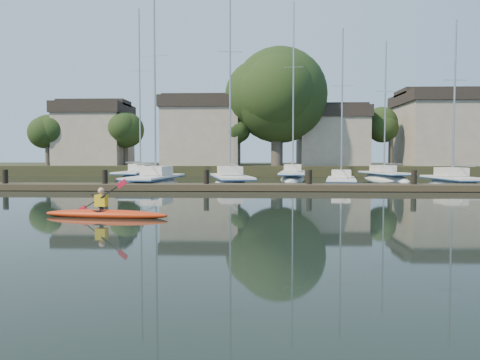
{
  "coord_description": "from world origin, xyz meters",
  "views": [
    {
      "loc": [
        -0.0,
        -13.2,
        2.03
      ],
      "look_at": [
        -0.6,
        2.66,
        1.2
      ],
      "focal_mm": 35.0,
      "sensor_mm": 36.0,
      "label": 1
    }
  ],
  "objects_px": {
    "sailboat_1": "(155,189)",
    "sailboat_7": "(385,182)",
    "kayak": "(105,212)",
    "sailboat_3": "(341,189)",
    "sailboat_6": "(293,181)",
    "sailboat_2": "(231,188)",
    "sailboat_4": "(454,189)",
    "dock": "(257,187)",
    "sailboat_5": "(140,181)"
  },
  "relations": [
    {
      "from": "kayak",
      "to": "sailboat_2",
      "type": "xyz_separation_m",
      "value": [
        3.16,
        17.26,
        -0.36
      ]
    },
    {
      "from": "dock",
      "to": "sailboat_4",
      "type": "distance_m",
      "value": 13.63
    },
    {
      "from": "sailboat_5",
      "to": "sailboat_7",
      "type": "height_order",
      "value": "sailboat_5"
    },
    {
      "from": "sailboat_3",
      "to": "sailboat_7",
      "type": "height_order",
      "value": "sailboat_7"
    },
    {
      "from": "kayak",
      "to": "sailboat_3",
      "type": "bearing_deg",
      "value": 64.12
    },
    {
      "from": "dock",
      "to": "sailboat_6",
      "type": "relative_size",
      "value": 2.06
    },
    {
      "from": "sailboat_4",
      "to": "sailboat_7",
      "type": "distance_m",
      "value": 9.16
    },
    {
      "from": "sailboat_6",
      "to": "sailboat_7",
      "type": "bearing_deg",
      "value": 3.47
    },
    {
      "from": "sailboat_2",
      "to": "sailboat_6",
      "type": "relative_size",
      "value": 0.96
    },
    {
      "from": "sailboat_1",
      "to": "sailboat_2",
      "type": "distance_m",
      "value": 5.22
    },
    {
      "from": "kayak",
      "to": "sailboat_7",
      "type": "bearing_deg",
      "value": 65.29
    },
    {
      "from": "sailboat_2",
      "to": "sailboat_7",
      "type": "xyz_separation_m",
      "value": [
        12.76,
        7.87,
        0.0
      ]
    },
    {
      "from": "dock",
      "to": "sailboat_1",
      "type": "bearing_deg",
      "value": 149.16
    },
    {
      "from": "kayak",
      "to": "sailboat_7",
      "type": "xyz_separation_m",
      "value": [
        15.92,
        25.13,
        -0.36
      ]
    },
    {
      "from": "kayak",
      "to": "sailboat_1",
      "type": "height_order",
      "value": "sailboat_1"
    },
    {
      "from": "sailboat_2",
      "to": "sailboat_4",
      "type": "distance_m",
      "value": 14.88
    },
    {
      "from": "sailboat_4",
      "to": "sailboat_7",
      "type": "height_order",
      "value": "sailboat_7"
    },
    {
      "from": "sailboat_1",
      "to": "sailboat_7",
      "type": "height_order",
      "value": "sailboat_1"
    },
    {
      "from": "dock",
      "to": "sailboat_5",
      "type": "relative_size",
      "value": 2.09
    },
    {
      "from": "sailboat_3",
      "to": "sailboat_5",
      "type": "xyz_separation_m",
      "value": [
        -15.94,
        9.83,
        -0.03
      ]
    },
    {
      "from": "sailboat_2",
      "to": "sailboat_3",
      "type": "relative_size",
      "value": 1.38
    },
    {
      "from": "dock",
      "to": "sailboat_6",
      "type": "height_order",
      "value": "sailboat_6"
    },
    {
      "from": "sailboat_3",
      "to": "sailboat_5",
      "type": "distance_m",
      "value": 18.73
    },
    {
      "from": "sailboat_4",
      "to": "sailboat_5",
      "type": "xyz_separation_m",
      "value": [
        -23.4,
        9.55,
        -0.0
      ]
    },
    {
      "from": "sailboat_1",
      "to": "sailboat_4",
      "type": "height_order",
      "value": "sailboat_1"
    },
    {
      "from": "sailboat_5",
      "to": "sailboat_2",
      "type": "bearing_deg",
      "value": -40.36
    },
    {
      "from": "sailboat_6",
      "to": "dock",
      "type": "bearing_deg",
      "value": -96.85
    },
    {
      "from": "kayak",
      "to": "sailboat_2",
      "type": "bearing_deg",
      "value": 87.26
    },
    {
      "from": "sailboat_1",
      "to": "sailboat_5",
      "type": "distance_m",
      "value": 10.11
    },
    {
      "from": "sailboat_3",
      "to": "sailboat_5",
      "type": "bearing_deg",
      "value": 158.24
    },
    {
      "from": "sailboat_2",
      "to": "sailboat_6",
      "type": "distance_m",
      "value": 9.58
    },
    {
      "from": "sailboat_4",
      "to": "sailboat_5",
      "type": "height_order",
      "value": "sailboat_5"
    },
    {
      "from": "sailboat_3",
      "to": "sailboat_7",
      "type": "bearing_deg",
      "value": 69.66
    },
    {
      "from": "kayak",
      "to": "sailboat_3",
      "type": "height_order",
      "value": "sailboat_3"
    },
    {
      "from": "sailboat_2",
      "to": "sailboat_5",
      "type": "bearing_deg",
      "value": 124.12
    },
    {
      "from": "kayak",
      "to": "sailboat_5",
      "type": "relative_size",
      "value": 0.27
    },
    {
      "from": "sailboat_6",
      "to": "sailboat_2",
      "type": "bearing_deg",
      "value": -114.87
    },
    {
      "from": "sailboat_4",
      "to": "sailboat_6",
      "type": "height_order",
      "value": "sailboat_6"
    },
    {
      "from": "kayak",
      "to": "sailboat_2",
      "type": "distance_m",
      "value": 17.55
    },
    {
      "from": "sailboat_2",
      "to": "sailboat_7",
      "type": "height_order",
      "value": "sailboat_2"
    },
    {
      "from": "sailboat_1",
      "to": "sailboat_5",
      "type": "bearing_deg",
      "value": 116.2
    },
    {
      "from": "sailboat_2",
      "to": "sailboat_6",
      "type": "xyz_separation_m",
      "value": [
        4.92,
        8.22,
        0.01
      ]
    },
    {
      "from": "sailboat_3",
      "to": "sailboat_4",
      "type": "bearing_deg",
      "value": 12.12
    },
    {
      "from": "sailboat_5",
      "to": "dock",
      "type": "bearing_deg",
      "value": -48.25
    },
    {
      "from": "sailboat_2",
      "to": "sailboat_1",
      "type": "bearing_deg",
      "value": -179.93
    },
    {
      "from": "dock",
      "to": "sailboat_2",
      "type": "height_order",
      "value": "sailboat_2"
    },
    {
      "from": "kayak",
      "to": "dock",
      "type": "bearing_deg",
      "value": 75.09
    },
    {
      "from": "sailboat_7",
      "to": "sailboat_6",
      "type": "bearing_deg",
      "value": 166.25
    },
    {
      "from": "sailboat_4",
      "to": "sailboat_5",
      "type": "relative_size",
      "value": 0.75
    },
    {
      "from": "sailboat_7",
      "to": "sailboat_5",
      "type": "bearing_deg",
      "value": 167.09
    }
  ]
}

